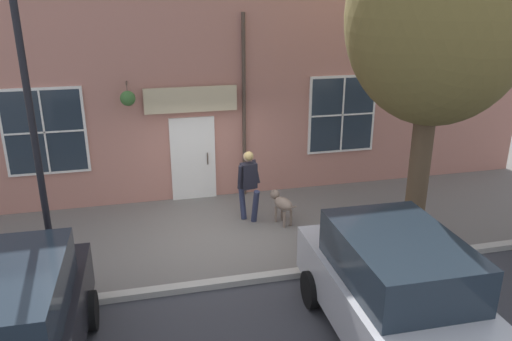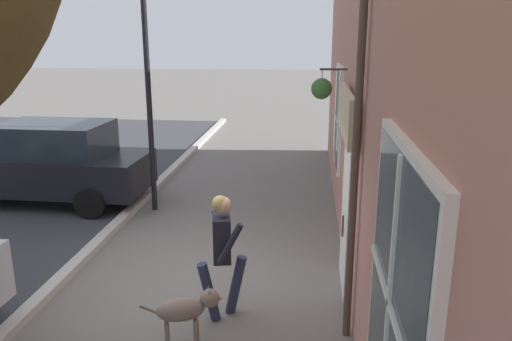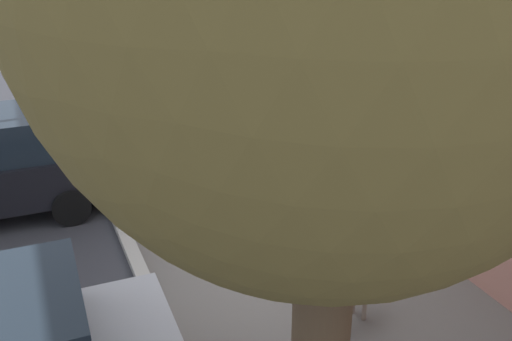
# 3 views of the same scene
# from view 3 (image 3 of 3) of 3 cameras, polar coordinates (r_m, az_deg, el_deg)

# --- Properties ---
(ground_plane) EXTENTS (90.00, 90.00, 0.00)m
(ground_plane) POSITION_cam_3_polar(r_m,az_deg,el_deg) (8.46, 2.87, -9.34)
(ground_plane) COLOR #66605B
(storefront_facade) EXTENTS (0.95, 18.00, 5.17)m
(storefront_facade) POSITION_cam_3_polar(r_m,az_deg,el_deg) (8.65, 17.50, 9.08)
(storefront_facade) COLOR #B27566
(storefront_facade) RESTS_ON ground_plane
(pedestrian_walking) EXTENTS (0.63, 0.55, 1.66)m
(pedestrian_walking) POSITION_cam_3_polar(r_m,az_deg,el_deg) (7.62, 9.34, -5.04)
(pedestrian_walking) COLOR #282D47
(pedestrian_walking) RESTS_ON ground_plane
(dog_on_leash) EXTENTS (0.94, 0.46, 0.73)m
(dog_on_leash) POSITION_cam_3_polar(r_m,az_deg,el_deg) (7.25, 9.91, -11.41)
(dog_on_leash) COLOR #7F6B5B
(dog_on_leash) RESTS_ON ground_plane
(street_lamp) EXTENTS (0.32, 0.32, 5.31)m
(street_lamp) POSITION_cam_3_polar(r_m,az_deg,el_deg) (9.65, -14.04, 16.01)
(street_lamp) COLOR black
(street_lamp) RESTS_ON ground_plane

